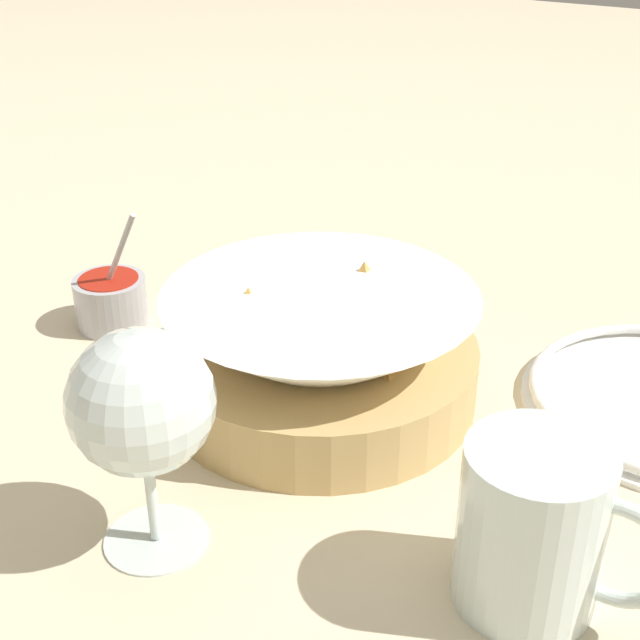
{
  "coord_description": "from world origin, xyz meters",
  "views": [
    {
      "loc": [
        0.33,
        -0.49,
        0.38
      ],
      "look_at": [
        0.03,
        0.01,
        0.07
      ],
      "focal_mm": 50.0,
      "sensor_mm": 36.0,
      "label": 1
    }
  ],
  "objects_px": {
    "food_basket": "(320,352)",
    "beer_mug": "(534,533)",
    "wine_glass": "(142,408)",
    "sauce_cup": "(111,299)"
  },
  "relations": [
    {
      "from": "wine_glass",
      "to": "beer_mug",
      "type": "distance_m",
      "value": 0.23
    },
    {
      "from": "sauce_cup",
      "to": "wine_glass",
      "type": "distance_m",
      "value": 0.3
    },
    {
      "from": "wine_glass",
      "to": "beer_mug",
      "type": "height_order",
      "value": "wine_glass"
    },
    {
      "from": "food_basket",
      "to": "sauce_cup",
      "type": "bearing_deg",
      "value": 177.87
    },
    {
      "from": "wine_glass",
      "to": "beer_mug",
      "type": "bearing_deg",
      "value": 18.35
    },
    {
      "from": "sauce_cup",
      "to": "wine_glass",
      "type": "xyz_separation_m",
      "value": [
        0.21,
        -0.2,
        0.07
      ]
    },
    {
      "from": "sauce_cup",
      "to": "beer_mug",
      "type": "height_order",
      "value": "sauce_cup"
    },
    {
      "from": "beer_mug",
      "to": "food_basket",
      "type": "bearing_deg",
      "value": 149.68
    },
    {
      "from": "food_basket",
      "to": "beer_mug",
      "type": "distance_m",
      "value": 0.24
    },
    {
      "from": "food_basket",
      "to": "wine_glass",
      "type": "height_order",
      "value": "wine_glass"
    }
  ]
}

